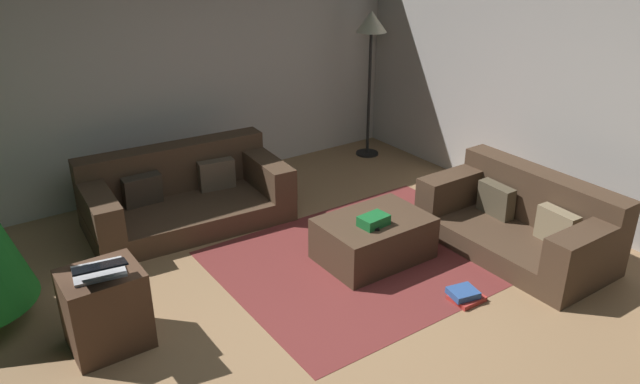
% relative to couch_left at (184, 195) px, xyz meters
% --- Properties ---
extents(ground_plane, '(6.40, 6.40, 0.00)m').
position_rel_couch_left_xyz_m(ground_plane, '(-0.01, -2.26, -0.26)').
color(ground_plane, '#93704C').
extents(rear_partition, '(6.40, 0.12, 2.60)m').
position_rel_couch_left_xyz_m(rear_partition, '(-0.01, 0.88, 1.04)').
color(rear_partition, '#BCB7B2').
rests_on(rear_partition, ground_plane).
extents(corner_partition, '(0.12, 6.40, 2.60)m').
position_rel_couch_left_xyz_m(corner_partition, '(3.13, -2.26, 1.04)').
color(corner_partition, '#B5B0AB').
rests_on(corner_partition, ground_plane).
extents(couch_left, '(1.95, 1.12, 0.69)m').
position_rel_couch_left_xyz_m(couch_left, '(0.00, 0.00, 0.00)').
color(couch_left, '#473323').
rests_on(couch_left, ground_plane).
extents(couch_right, '(0.88, 1.64, 0.69)m').
position_rel_couch_left_xyz_m(couch_right, '(2.24, -2.27, 0.01)').
color(couch_right, '#473323').
rests_on(couch_right, ground_plane).
extents(ottoman, '(0.93, 0.65, 0.38)m').
position_rel_couch_left_xyz_m(ottoman, '(1.05, -1.64, -0.07)').
color(ottoman, '#473323').
rests_on(ottoman, ground_plane).
extents(gift_box, '(0.26, 0.19, 0.09)m').
position_rel_couch_left_xyz_m(gift_box, '(0.96, -1.73, 0.16)').
color(gift_box, '#19662D').
rests_on(gift_box, ottoman).
extents(tv_remote, '(0.13, 0.16, 0.02)m').
position_rel_couch_left_xyz_m(tv_remote, '(0.96, -1.76, 0.13)').
color(tv_remote, black).
rests_on(tv_remote, ottoman).
extents(side_table, '(0.52, 0.44, 0.59)m').
position_rel_couch_left_xyz_m(side_table, '(-1.22, -1.52, 0.03)').
color(side_table, '#4C3323').
rests_on(side_table, ground_plane).
extents(laptop, '(0.39, 0.47, 0.19)m').
position_rel_couch_left_xyz_m(laptop, '(-1.23, -1.58, 0.38)').
color(laptop, silver).
rests_on(laptop, side_table).
extents(book_stack, '(0.27, 0.24, 0.09)m').
position_rel_couch_left_xyz_m(book_stack, '(1.22, -2.56, -0.22)').
color(book_stack, '#B7332D').
rests_on(book_stack, ground_plane).
extents(corner_lamp, '(0.36, 0.36, 1.76)m').
position_rel_couch_left_xyz_m(corner_lamp, '(2.61, 0.38, 1.24)').
color(corner_lamp, black).
rests_on(corner_lamp, ground_plane).
extents(area_rug, '(2.60, 2.00, 0.01)m').
position_rel_couch_left_xyz_m(area_rug, '(1.05, -1.64, -0.26)').
color(area_rug, maroon).
rests_on(area_rug, ground_plane).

